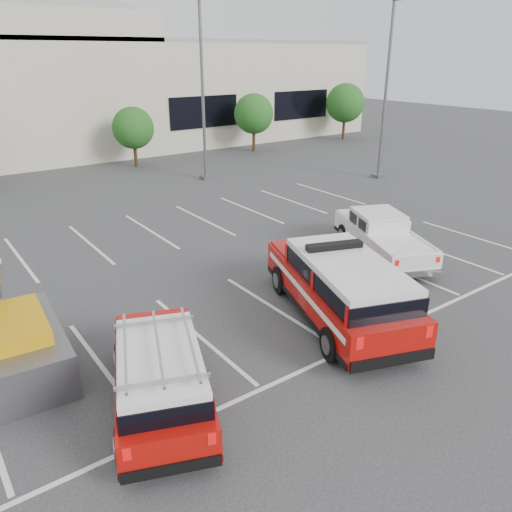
{
  "coord_description": "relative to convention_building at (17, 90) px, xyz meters",
  "views": [
    {
      "loc": [
        -8.45,
        -10.54,
        7.29
      ],
      "look_at": [
        0.54,
        1.82,
        1.05
      ],
      "focal_mm": 35.0,
      "sensor_mm": 36.0,
      "label": 1
    }
  ],
  "objects": [
    {
      "name": "ladder_suv",
      "position": [
        -5.03,
        -33.93,
        -3.98
      ],
      "size": [
        3.44,
        5.06,
        1.86
      ],
      "rotation": [
        0.0,
        0.0,
        -0.37
      ],
      "color": "#9F0B07",
      "rests_on": "ground"
    },
    {
      "name": "convention_building",
      "position": [
        0.0,
        0.0,
        0.0
      ],
      "size": [
        60.0,
        16.99,
        13.2
      ],
      "color": "beige",
      "rests_on": "ground"
    },
    {
      "name": "utility_rig",
      "position": [
        -7.48,
        -30.74,
        -4.05
      ],
      "size": [
        3.57,
        4.06,
        3.38
      ],
      "rotation": [
        0.0,
        0.0,
        -0.07
      ],
      "color": "#59595E",
      "rests_on": "ground"
    },
    {
      "name": "light_pole_mid",
      "position": [
        6.82,
        -15.86,
        0.47
      ],
      "size": [
        0.9,
        0.6,
        10.24
      ],
      "color": "#59595E",
      "rests_on": "ground"
    },
    {
      "name": "light_pole_right",
      "position": [
        15.82,
        -21.86,
        0.47
      ],
      "size": [
        0.9,
        0.6,
        10.24
      ],
      "color": "#59595E",
      "rests_on": "ground"
    },
    {
      "name": "ground",
      "position": [
        -0.18,
        -31.86,
        -4.72
      ],
      "size": [
        120.0,
        120.0,
        0.0
      ],
      "primitive_type": "plane",
      "color": "#2E2E30",
      "rests_on": "ground"
    },
    {
      "name": "tree_far_right",
      "position": [
        24.91,
        -9.82,
        -1.68
      ],
      "size": [
        3.37,
        3.37,
        4.85
      ],
      "color": "#3F2B19",
      "rests_on": "ground"
    },
    {
      "name": "white_pickup",
      "position": [
        5.77,
        -30.76,
        -4.06
      ],
      "size": [
        3.89,
        5.65,
        1.65
      ],
      "rotation": [
        0.0,
        0.0,
        -0.42
      ],
      "color": "silver",
      "rests_on": "ground"
    },
    {
      "name": "tree_right",
      "position": [
        14.91,
        -9.82,
        -1.95
      ],
      "size": [
        3.07,
        3.07,
        4.42
      ],
      "color": "#3F2B19",
      "rests_on": "ground"
    },
    {
      "name": "stall_markings",
      "position": [
        -0.18,
        -27.36,
        -4.71
      ],
      "size": [
        23.0,
        15.0,
        0.01
      ],
      "primitive_type": "cube",
      "color": "silver",
      "rests_on": "ground"
    },
    {
      "name": "fire_chief_suv",
      "position": [
        0.92,
        -33.36,
        -3.82
      ],
      "size": [
        4.28,
        6.67,
        2.21
      ],
      "rotation": [
        0.0,
        0.0,
        -0.35
      ],
      "color": "#9F0B07",
      "rests_on": "ground"
    },
    {
      "name": "tree_mid_right",
      "position": [
        4.91,
        -9.82,
        -2.22
      ],
      "size": [
        2.77,
        2.77,
        3.99
      ],
      "color": "#3F2B19",
      "rests_on": "ground"
    }
  ]
}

